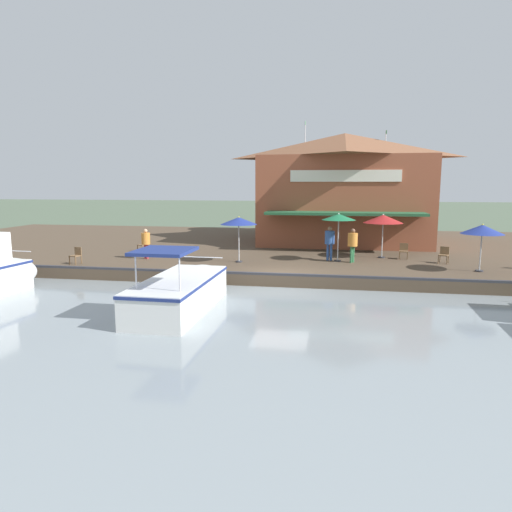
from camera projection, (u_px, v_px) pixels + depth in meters
The scene contains 17 objects.
ground_plane at pixel (281, 289), 20.27m from camera, with size 220.00×220.00×0.00m, color #4C5B47.
quay_deck at pixel (300, 249), 30.93m from camera, with size 22.00×56.00×0.60m, color #4C3D2D.
quay_edge_fender at pixel (281, 274), 20.26m from camera, with size 0.20×50.40×0.10m, color #2D2D33.
waterfront_restaurant at pixel (344, 187), 32.17m from camera, with size 11.37×11.57×8.40m.
patio_umbrella_by_entrance at pixel (383, 219), 24.82m from camera, with size 2.13×2.13×2.41m.
patio_umbrella_back_row at pixel (339, 217), 23.65m from camera, with size 1.75×1.75×2.53m.
patio_umbrella_mid_patio_right at pixel (239, 221), 23.42m from camera, with size 1.89×1.89×2.38m.
patio_umbrella_far_corner at pixel (482, 229), 20.88m from camera, with size 1.89×1.89×2.22m.
cafe_chair_under_first_umbrella at pixel (404, 250), 24.69m from camera, with size 0.51×0.51×0.85m.
cafe_chair_mid_patio at pixel (76, 255), 23.15m from camera, with size 0.54×0.54×0.85m.
cafe_chair_beside_entrance at pixel (444, 254), 23.34m from camera, with size 0.58×0.58×0.85m.
cafe_chair_back_row_seat at pixel (143, 244), 27.36m from camera, with size 0.57×0.57×0.85m.
person_near_entrance at pixel (330, 239), 24.14m from camera, with size 0.51×0.51×1.81m.
person_mid_patio at pixel (146, 240), 24.68m from camera, with size 0.46×0.46×1.63m.
person_at_quay_edge at pixel (353, 241), 23.46m from camera, with size 0.50×0.50×1.76m.
motorboat_far_downstream at pixel (185, 289), 17.05m from camera, with size 6.59×2.20×2.42m.
tree_upstream_bank at pixel (284, 180), 37.76m from camera, with size 4.46×4.24×6.63m.
Camera 1 is at (19.69, 2.33, 4.60)m, focal length 32.00 mm.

